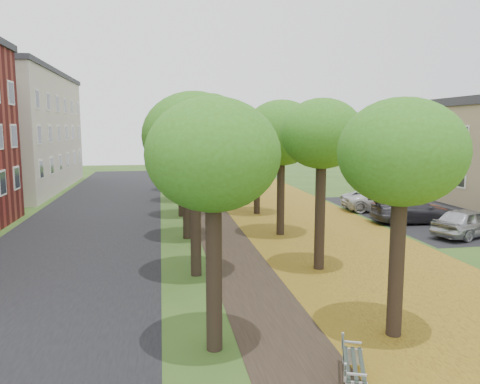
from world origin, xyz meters
name	(u,v)px	position (x,y,z in m)	size (l,w,h in m)	color
ground	(299,342)	(0.00, 0.00, 0.00)	(120.00, 120.00, 0.00)	#2D4C19
street_asphalt	(86,229)	(-7.50, 15.00, 0.00)	(8.00, 70.00, 0.01)	black
footpath	(223,224)	(0.00, 15.00, 0.00)	(3.20, 70.00, 0.01)	black
leaf_verge	(307,221)	(5.00, 15.00, 0.01)	(7.50, 70.00, 0.01)	olive
parking_lot	(430,214)	(13.50, 16.00, 0.00)	(9.00, 16.00, 0.01)	black
tree_row_west	(183,136)	(-2.20, 15.00, 5.02)	(3.52, 33.52, 6.56)	black
tree_row_east	(268,136)	(2.60, 15.00, 5.02)	(3.52, 33.52, 6.56)	black
building_cream	(2,131)	(-17.00, 33.00, 5.21)	(10.30, 20.30, 10.40)	beige
bench	(352,364)	(0.58, -1.98, 0.39)	(0.97, 1.65, 0.75)	#27312A
car_silver	(468,222)	(11.86, 9.98, 0.74)	(1.74, 4.33, 1.48)	#A8A9AD
car_red	(412,210)	(11.07, 13.99, 0.70)	(1.48, 4.23, 1.39)	maroon
car_grey	(414,211)	(11.00, 13.61, 0.73)	(2.03, 5.00, 1.45)	#313136
car_white	(381,200)	(11.00, 17.78, 0.71)	(2.35, 5.11, 1.42)	silver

